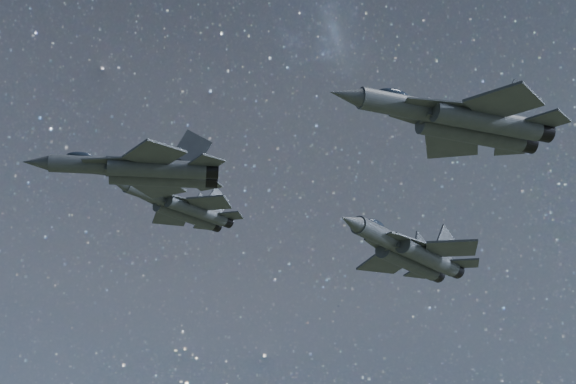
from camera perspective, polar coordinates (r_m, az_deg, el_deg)
name	(u,v)px	position (r m, az deg, el deg)	size (l,w,h in m)	color
jet_lead	(142,170)	(73.22, -9.44, 1.44)	(16.54, 11.01, 4.20)	#2E3339
jet_left	(182,207)	(88.07, -6.89, -0.98)	(15.20, 10.12, 3.86)	#2E3339
jet_right	(462,120)	(70.87, 11.18, 4.57)	(19.69, 13.81, 4.97)	#2E3339
jet_slot	(410,252)	(88.93, 7.89, -3.88)	(19.80, 12.98, 5.10)	#2E3339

